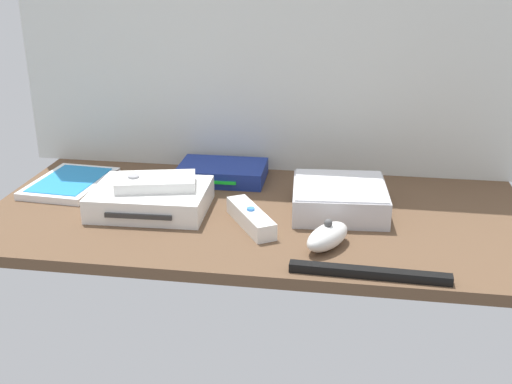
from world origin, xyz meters
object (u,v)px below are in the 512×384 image
object	(u,v)px
game_console	(151,199)
network_router	(222,172)
remote_classic_pad	(156,182)
mini_computer	(339,198)
remote_wand	(253,218)
remote_nunchuk	(327,236)
sensor_bar	(369,273)
game_case	(70,183)

from	to	relation	value
game_console	network_router	xyz separation A→B (cm)	(9.88, 17.82, -0.50)
remote_classic_pad	mini_computer	bearing A→B (deg)	-6.36
game_console	remote_wand	world-z (taller)	game_console
remote_wand	remote_classic_pad	xyz separation A→B (cm)	(-18.98, 4.80, 3.90)
game_console	remote_nunchuk	distance (cm)	35.00
remote_wand	sensor_bar	bearing A→B (deg)	-69.06
remote_nunchuk	game_case	bearing A→B (deg)	-170.30
remote_wand	sensor_bar	distance (cm)	25.31
remote_nunchuk	sensor_bar	distance (cm)	11.15
network_router	remote_wand	distance (cm)	24.26
network_router	game_console	bearing A→B (deg)	-119.54
mini_computer	sensor_bar	distance (cm)	25.03
network_router	remote_wand	xyz separation A→B (cm)	(10.05, -22.08, -0.19)
game_case	network_router	world-z (taller)	network_router
remote_classic_pad	sensor_bar	world-z (taller)	remote_classic_pad
remote_nunchuk	sensor_bar	size ratio (longest dim) A/B	0.45
game_console	sensor_bar	world-z (taller)	game_console
mini_computer	remote_classic_pad	size ratio (longest dim) A/B	1.15
mini_computer	game_case	distance (cm)	55.15
remote_nunchuk	remote_classic_pad	size ratio (longest dim) A/B	0.68
game_case	remote_nunchuk	world-z (taller)	remote_nunchuk
game_case	remote_classic_pad	bearing A→B (deg)	-18.18
game_case	remote_nunchuk	bearing A→B (deg)	-16.46
network_router	remote_nunchuk	bearing A→B (deg)	-51.41
remote_wand	game_console	bearing A→B (deg)	136.63
remote_classic_pad	remote_wand	bearing A→B (deg)	-27.49
remote_wand	remote_classic_pad	bearing A→B (deg)	134.52
game_console	remote_wand	size ratio (longest dim) A/B	1.49
game_case	sensor_bar	size ratio (longest dim) A/B	0.83
mini_computer	remote_nunchuk	bearing A→B (deg)	-95.20
game_case	remote_wand	distance (cm)	42.40
network_router	sensor_bar	bearing A→B (deg)	-51.89
mini_computer	sensor_bar	bearing A→B (deg)	-77.84
game_case	remote_nunchuk	size ratio (longest dim) A/B	1.84
remote_nunchuk	game_console	bearing A→B (deg)	-167.81
game_console	remote_nunchuk	size ratio (longest dim) A/B	1.99
mini_computer	game_case	world-z (taller)	mini_computer
game_console	mini_computer	bearing A→B (deg)	5.59
game_case	mini_computer	bearing A→B (deg)	-0.61
game_console	network_router	world-z (taller)	game_console
mini_computer	remote_nunchuk	size ratio (longest dim) A/B	1.68
remote_nunchuk	remote_classic_pad	distance (cm)	34.44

